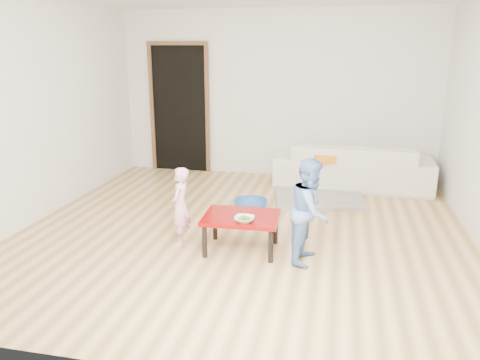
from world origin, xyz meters
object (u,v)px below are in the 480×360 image
(bowl, at_px, (244,219))
(child_blue, at_px, (310,211))
(red_table, at_px, (241,233))
(child_pink, at_px, (180,206))
(basin, at_px, (251,205))
(sofa, at_px, (352,165))

(bowl, distance_m, child_blue, 0.64)
(child_blue, bearing_deg, red_table, 92.97)
(bowl, bearing_deg, child_blue, 7.21)
(child_pink, height_order, basin, child_pink)
(bowl, bearing_deg, sofa, 68.79)
(bowl, relative_size, basin, 0.46)
(child_pink, relative_size, child_blue, 0.82)
(sofa, height_order, child_pink, child_pink)
(child_pink, bearing_deg, sofa, 144.36)
(sofa, relative_size, red_table, 2.99)
(red_table, relative_size, basin, 1.77)
(child_blue, bearing_deg, child_pink, 95.23)
(child_pink, xyz_separation_m, child_blue, (1.35, -0.11, 0.09))
(child_pink, bearing_deg, bowl, 74.80)
(sofa, bearing_deg, child_pink, 56.61)
(red_table, height_order, basin, red_table)
(child_pink, height_order, child_blue, child_blue)
(sofa, height_order, bowl, sofa)
(red_table, xyz_separation_m, basin, (-0.14, 1.24, -0.12))
(child_blue, bearing_deg, bowl, 106.95)
(child_pink, relative_size, basin, 1.95)
(basin, bearing_deg, sofa, 46.88)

